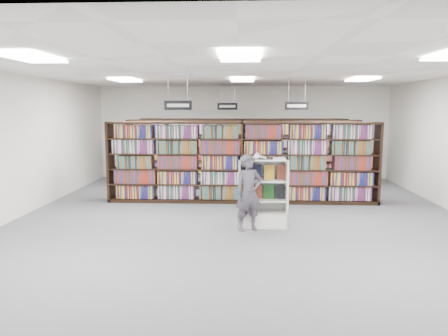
{
  "coord_description": "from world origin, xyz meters",
  "views": [
    {
      "loc": [
        0.08,
        -9.27,
        2.43
      ],
      "look_at": [
        -0.39,
        0.5,
        1.1
      ],
      "focal_mm": 35.0,
      "sensor_mm": 36.0,
      "label": 1
    }
  ],
  "objects_px": {
    "shopper": "(249,193)",
    "endcap_display": "(263,203)",
    "open_book": "(257,157)",
    "bookshelf_row_near": "(242,162)"
  },
  "relations": [
    {
      "from": "shopper",
      "to": "open_book",
      "type": "bearing_deg",
      "value": 39.32
    },
    {
      "from": "open_book",
      "to": "shopper",
      "type": "relative_size",
      "value": 0.41
    },
    {
      "from": "endcap_display",
      "to": "shopper",
      "type": "distance_m",
      "value": 0.56
    },
    {
      "from": "endcap_display",
      "to": "shopper",
      "type": "relative_size",
      "value": 0.93
    },
    {
      "from": "shopper",
      "to": "endcap_display",
      "type": "bearing_deg",
      "value": 29.12
    },
    {
      "from": "bookshelf_row_near",
      "to": "endcap_display",
      "type": "bearing_deg",
      "value": -78.93
    },
    {
      "from": "endcap_display",
      "to": "open_book",
      "type": "relative_size",
      "value": 2.24
    },
    {
      "from": "bookshelf_row_near",
      "to": "open_book",
      "type": "distance_m",
      "value": 2.43
    },
    {
      "from": "open_book",
      "to": "shopper",
      "type": "distance_m",
      "value": 0.78
    },
    {
      "from": "open_book",
      "to": "bookshelf_row_near",
      "type": "bearing_deg",
      "value": 100.92
    }
  ]
}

